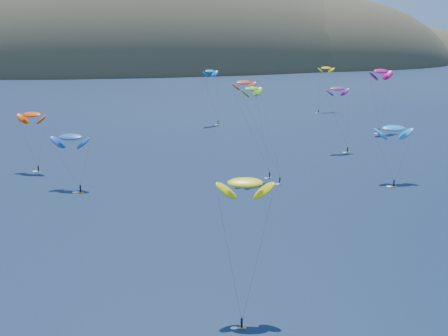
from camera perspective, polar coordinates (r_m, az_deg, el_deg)
name	(u,v)px	position (r m, az deg, el deg)	size (l,w,h in m)	color
island	(158,75)	(627.05, -6.06, 8.47)	(730.00, 300.00, 210.00)	#3D3526
kitesurfer_1	(32,115)	(188.01, -17.18, 4.68)	(9.88, 8.93, 18.52)	gold
kitesurfer_2	(245,183)	(92.24, 1.95, -1.37)	(8.78, 11.21, 21.38)	gold
kitesurfer_3	(252,89)	(170.46, 2.56, 7.27)	(10.05, 14.35, 26.63)	gold
kitesurfer_4	(210,71)	(261.88, -1.28, 8.84)	(9.11, 9.78, 24.05)	gold
kitesurfer_5	(394,128)	(174.09, 15.26, 3.52)	(10.62, 11.01, 16.86)	gold
kitesurfer_6	(337,89)	(211.09, 10.33, 7.14)	(8.34, 8.74, 22.60)	gold
kitesurfer_8	(381,71)	(250.19, 14.17, 8.58)	(12.41, 10.28, 26.39)	gold
kitesurfer_9	(244,83)	(170.58, 1.82, 7.80)	(10.88, 7.29, 27.97)	gold
kitesurfer_10	(70,137)	(166.11, -13.86, 2.77)	(10.97, 12.14, 15.82)	gold
kitesurfer_11	(326,68)	(303.80, 9.32, 9.01)	(10.97, 10.31, 22.33)	gold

